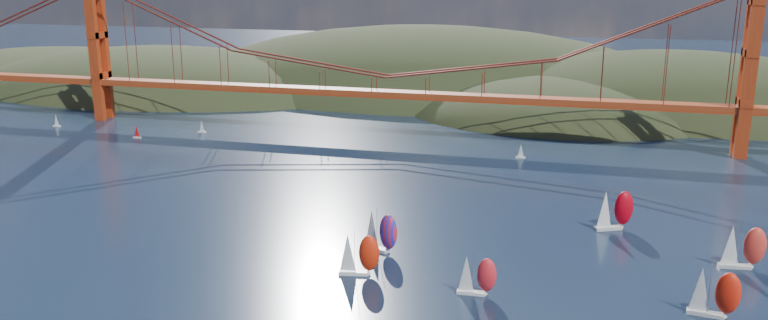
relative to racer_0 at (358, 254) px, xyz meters
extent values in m
ellipsoid|color=black|center=(-167.13, 206.08, -15.79)|extent=(240.00, 140.00, 64.00)
ellipsoid|color=black|center=(-37.13, 246.08, -21.39)|extent=(300.00, 180.00, 96.00)
ellipsoid|color=black|center=(82.87, 216.08, -17.89)|extent=(220.00, 140.00, 76.00)
ellipsoid|color=black|center=(32.87, 186.08, -12.99)|extent=(140.00, 110.00, 48.00)
ellipsoid|color=black|center=(-257.13, 236.08, -12.29)|extent=(200.00, 140.00, 44.00)
cube|color=#993716|center=(-27.13, 126.08, 11.41)|extent=(440.00, 7.00, 1.60)
cube|color=maroon|center=(-27.13, 126.08, 10.21)|extent=(440.00, 7.00, 0.80)
cube|color=maroon|center=(-147.13, 126.08, 22.91)|extent=(4.00, 8.50, 55.00)
cube|color=maroon|center=(92.87, 126.08, 22.91)|extent=(4.00, 8.50, 55.00)
cube|color=white|center=(-0.98, -0.19, -4.23)|extent=(6.20, 2.79, 0.72)
cylinder|color=#99999E|center=(-0.68, -0.13, 0.63)|extent=(0.09, 0.09, 8.99)
cone|color=white|center=(-2.04, -0.40, 0.18)|extent=(3.93, 3.93, 7.91)
ellipsoid|color=red|center=(2.26, 0.44, 0.18)|extent=(4.62, 3.39, 7.55)
cube|color=white|center=(23.65, -3.32, -4.27)|extent=(5.38, 1.72, 0.64)
cylinder|color=#99999E|center=(23.92, -3.31, 0.04)|extent=(0.08, 0.08, 7.98)
cone|color=white|center=(22.70, -3.37, -0.36)|extent=(3.11, 3.11, 7.02)
ellipsoid|color=red|center=(26.58, -3.19, -0.36)|extent=(3.82, 2.50, 6.70)
cube|color=silver|center=(65.83, -1.24, -4.22)|extent=(6.37, 2.62, 0.74)
cylinder|color=#99999E|center=(66.13, -1.29, 0.79)|extent=(0.09, 0.09, 9.28)
cone|color=white|center=(64.73, -1.08, 0.33)|extent=(3.93, 3.93, 8.16)
ellipsoid|color=red|center=(69.19, -1.74, 0.33)|extent=(4.68, 3.33, 7.79)
cube|color=silver|center=(49.91, 41.13, -4.19)|extent=(6.73, 4.48, 0.79)
cylinder|color=#99999E|center=(50.21, 41.27, 1.13)|extent=(0.10, 0.10, 9.86)
cone|color=white|center=(48.84, 40.62, 0.64)|extent=(4.90, 4.90, 8.68)
ellipsoid|color=#B50110|center=(53.18, 42.68, 0.64)|extent=(5.40, 4.58, 8.28)
cube|color=silver|center=(74.92, 23.82, -4.20)|extent=(6.54, 2.52, 0.77)
cylinder|color=#99999E|center=(75.24, 23.86, 0.96)|extent=(0.10, 0.10, 9.57)
cone|color=white|center=(73.78, 23.69, 0.48)|extent=(3.97, 3.97, 8.42)
ellipsoid|color=red|center=(78.40, 24.24, 0.48)|extent=(4.76, 3.31, 8.03)
cube|color=silver|center=(-0.18, 14.09, -4.21)|extent=(6.47, 3.97, 0.75)
cylinder|color=#99999E|center=(0.11, 13.97, 0.87)|extent=(0.09, 0.09, 9.40)
cone|color=white|center=(-1.23, 14.51, 0.40)|extent=(4.57, 4.57, 8.27)
ellipsoid|color=red|center=(3.02, 12.80, 0.40)|extent=(5.10, 4.20, 7.90)
cube|color=silver|center=(-156.10, 107.63, -4.34)|extent=(3.00, 1.00, 0.50)
cone|color=white|center=(-156.10, 107.63, -1.99)|extent=(2.00, 2.00, 4.20)
cube|color=silver|center=(-114.29, 98.10, -4.34)|extent=(3.00, 1.00, 0.50)
cone|color=red|center=(-114.29, 98.10, -1.99)|extent=(2.00, 2.00, 4.20)
cube|color=silver|center=(-95.63, 112.19, -4.34)|extent=(3.00, 1.00, 0.50)
cone|color=white|center=(-95.63, 112.19, -1.99)|extent=(2.00, 2.00, 4.20)
cube|color=silver|center=(23.66, 104.62, -4.34)|extent=(3.00, 1.00, 0.50)
cone|color=white|center=(23.66, 104.62, -1.99)|extent=(2.00, 2.00, 4.20)
camera|label=1|loc=(41.91, -135.60, 56.72)|focal=35.00mm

